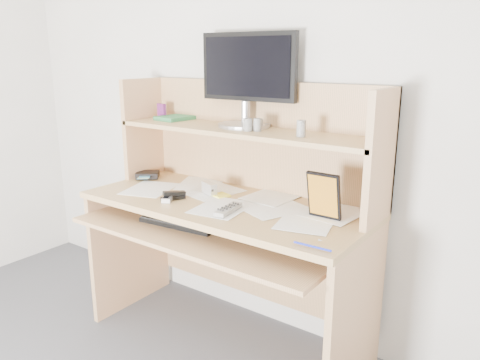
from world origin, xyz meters
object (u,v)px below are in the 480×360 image
Objects in this scene: game_case at (324,196)px; desk at (234,209)px; keyboard at (181,222)px; tv_remote at (228,209)px; monitor at (247,77)px.

desk is at bearing 176.07° from game_case.
keyboard is at bearing -162.66° from game_case.
monitor is at bearing 103.55° from tv_remote.
keyboard is (-0.14, -0.23, -0.03)m from desk.
game_case is at bearing 10.94° from keyboard.
desk is 3.44× the size of keyboard.
desk is 0.65m from monitor.
tv_remote is at bearing -70.13° from monitor.
tv_remote reaches higher than keyboard.
game_case is (0.49, -0.04, 0.16)m from desk.
game_case is (0.64, 0.19, 0.19)m from keyboard.
game_case reaches higher than keyboard.
keyboard is 0.78× the size of monitor.
monitor is at bearing 67.90° from keyboard.
monitor is (-0.03, 0.15, 0.63)m from desk.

